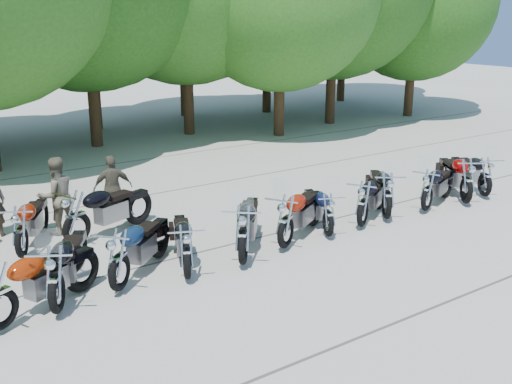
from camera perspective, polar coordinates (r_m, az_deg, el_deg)
ground at (r=12.52m, az=3.91°, el=-6.46°), size 90.00×90.00×0.00m
tree_8 at (r=30.63m, az=14.98°, el=17.21°), size 7.53×7.53×9.25m
motorcycle_2 at (r=10.58m, az=-18.57°, el=-7.76°), size 1.89×2.50×1.39m
motorcycle_3 at (r=11.09m, az=-12.97°, el=-6.16°), size 2.34×2.15×1.38m
motorcycle_4 at (r=11.38m, az=-6.67°, el=-5.54°), size 1.51×2.32×1.26m
motorcycle_5 at (r=11.90m, az=-1.24°, el=-3.95°), size 2.22×2.46×1.44m
motorcycle_6 at (r=12.73m, az=2.85°, el=-2.68°), size 2.51×1.89×1.39m
motorcycle_7 at (r=13.54m, az=6.92°, el=-2.06°), size 1.42×2.17×1.18m
motorcycle_8 at (r=14.24m, az=10.17°, el=-0.99°), size 2.35×1.78×1.31m
motorcycle_9 at (r=14.87m, az=12.41°, el=-0.23°), size 2.02×2.40×1.37m
motorcycle_10 at (r=15.75m, az=16.04°, el=0.27°), size 2.35×1.47×1.27m
motorcycle_11 at (r=16.67m, az=19.48°, el=1.10°), size 2.02×2.51×1.42m
motorcycle_12 at (r=17.51m, az=21.03°, el=1.46°), size 1.64×2.36×1.29m
motorcycle_14 at (r=13.16m, az=-21.54°, el=-3.41°), size 1.74×2.37×1.31m
motorcycle_15 at (r=13.48m, az=-16.79°, el=-2.19°), size 2.65×1.61×1.43m
rider_1 at (r=14.41m, az=-18.45°, el=-0.35°), size 0.93×0.75×1.81m
rider_2 at (r=15.05m, az=-13.48°, el=0.40°), size 1.01×0.55×1.62m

